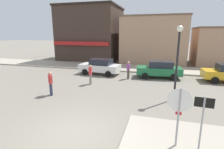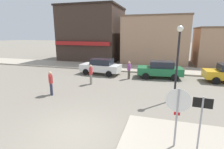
{
  "view_description": "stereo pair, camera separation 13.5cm",
  "coord_description": "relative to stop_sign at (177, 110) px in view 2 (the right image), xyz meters",
  "views": [
    {
      "loc": [
        3.29,
        -5.89,
        4.08
      ],
      "look_at": [
        0.41,
        4.5,
        1.5
      ],
      "focal_mm": 28.0,
      "sensor_mm": 36.0,
      "label": 1
    },
    {
      "loc": [
        3.42,
        -5.85,
        4.08
      ],
      "look_at": [
        0.41,
        4.5,
        1.5
      ],
      "focal_mm": 28.0,
      "sensor_mm": 36.0,
      "label": 2
    }
  ],
  "objects": [
    {
      "name": "ground_plane",
      "position": [
        -4.02,
        -0.03,
        -1.52
      ],
      "size": [
        160.0,
        160.0,
        0.0
      ],
      "primitive_type": "plane",
      "color": "gray"
    },
    {
      "name": "kerb_far",
      "position": [
        -4.02,
        13.94,
        -1.44
      ],
      "size": [
        80.0,
        4.0,
        0.15
      ],
      "primitive_type": "cube",
      "color": "#A89E8C",
      "rests_on": "ground"
    },
    {
      "name": "stop_sign",
      "position": [
        0.0,
        0.0,
        0.0
      ],
      "size": [
        0.82,
        0.09,
        2.3
      ],
      "color": "#9E9EA3",
      "rests_on": "ground"
    },
    {
      "name": "one_way_sign",
      "position": [
        0.74,
        -0.03,
        -0.19
      ],
      "size": [
        0.6,
        0.07,
        2.1
      ],
      "color": "#9E9EA3",
      "rests_on": "ground"
    },
    {
      "name": "lamp_post",
      "position": [
        0.26,
        5.03,
        1.44
      ],
      "size": [
        0.36,
        0.36,
        4.54
      ],
      "color": "black",
      "rests_on": "ground"
    },
    {
      "name": "parked_car_nearest",
      "position": [
        -6.48,
        10.36,
        -0.71
      ],
      "size": [
        4.13,
        2.14,
        1.56
      ],
      "color": "white",
      "rests_on": "ground"
    },
    {
      "name": "parked_car_second",
      "position": [
        -0.74,
        10.47,
        -0.71
      ],
      "size": [
        4.14,
        2.16,
        1.56
      ],
      "color": "#1E6B3D",
      "rests_on": "ground"
    },
    {
      "name": "pedestrian_crossing_near",
      "position": [
        -6.05,
        6.77,
        -0.65
      ],
      "size": [
        0.28,
        0.56,
        1.61
      ],
      "color": "gray",
      "rests_on": "ground"
    },
    {
      "name": "pedestrian_crossing_far",
      "position": [
        -3.41,
        9.27,
        -0.65
      ],
      "size": [
        0.27,
        0.56,
        1.61
      ],
      "color": "#4C473D",
      "rests_on": "ground"
    },
    {
      "name": "pedestrian_kerb_side",
      "position": [
        -7.62,
        3.69,
        -0.65
      ],
      "size": [
        0.45,
        0.46,
        1.61
      ],
      "color": "#2D334C",
      "rests_on": "ground"
    },
    {
      "name": "building_corner_shop",
      "position": [
        -11.14,
        19.79,
        2.44
      ],
      "size": [
        8.6,
        8.2,
        7.91
      ],
      "color": "#3D2D26",
      "rests_on": "ground"
    },
    {
      "name": "building_storefront_left_near",
      "position": [
        -1.78,
        19.17,
        1.61
      ],
      "size": [
        8.52,
        5.93,
        6.25
      ],
      "color": "tan",
      "rests_on": "ground"
    },
    {
      "name": "building_storefront_left_mid",
      "position": [
        6.1,
        19.45,
        0.88
      ],
      "size": [
        5.4,
        6.02,
        4.79
      ],
      "color": "tan",
      "rests_on": "ground"
    }
  ]
}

